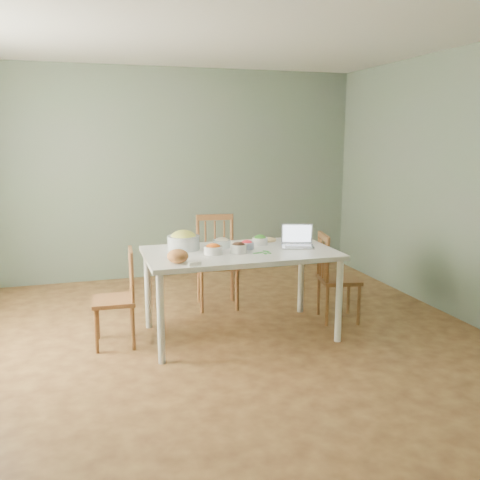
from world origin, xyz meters
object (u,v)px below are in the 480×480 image
object	(u,v)px
dining_table	(240,293)
laptop	(298,236)
chair_left	(114,298)
chair_far	(217,262)
bowl_squash	(183,240)
bread_boule	(178,256)
chair_right	(339,277)

from	to	relation	value
dining_table	laptop	world-z (taller)	laptop
chair_left	chair_far	bearing A→B (deg)	126.74
chair_far	chair_left	bearing A→B (deg)	-139.23
chair_left	bowl_squash	bearing A→B (deg)	103.48
dining_table	laptop	bearing A→B (deg)	-1.58
dining_table	chair_far	xyz separation A→B (m)	(-0.00, 0.85, 0.09)
bread_boule	laptop	bearing A→B (deg)	13.25
chair_right	chair_far	bearing A→B (deg)	66.22
bread_boule	bowl_squash	distance (m)	0.53
dining_table	bread_boule	xyz separation A→B (m)	(-0.63, -0.30, 0.46)
chair_right	laptop	bearing A→B (deg)	113.54
dining_table	laptop	size ratio (longest dim) A/B	5.76
chair_left	chair_right	size ratio (longest dim) A/B	0.97
chair_far	bread_boule	bearing A→B (deg)	-111.45
dining_table	chair_right	world-z (taller)	chair_right
dining_table	laptop	distance (m)	0.76
chair_left	bread_boule	bearing A→B (deg)	56.04
dining_table	chair_left	xyz separation A→B (m)	(-1.14, 0.09, 0.03)
dining_table	bowl_squash	bearing A→B (deg)	156.28
bread_boule	chair_left	bearing A→B (deg)	142.76
chair_right	bread_boule	size ratio (longest dim) A/B	5.00
chair_far	bowl_squash	bearing A→B (deg)	-119.88
chair_right	bread_boule	bearing A→B (deg)	114.35
bowl_squash	chair_left	bearing A→B (deg)	-169.79
chair_far	laptop	bearing A→B (deg)	-49.49
dining_table	laptop	xyz separation A→B (m)	(0.56, -0.02, 0.51)
chair_left	bread_boule	world-z (taller)	bread_boule
bread_boule	laptop	distance (m)	1.23
chair_far	laptop	world-z (taller)	laptop
chair_right	bread_boule	world-z (taller)	bread_boule
dining_table	chair_far	bearing A→B (deg)	90.01
chair_far	dining_table	bearing A→B (deg)	-82.69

